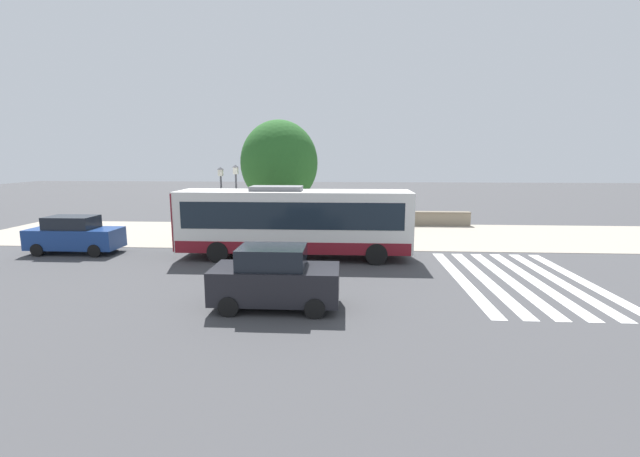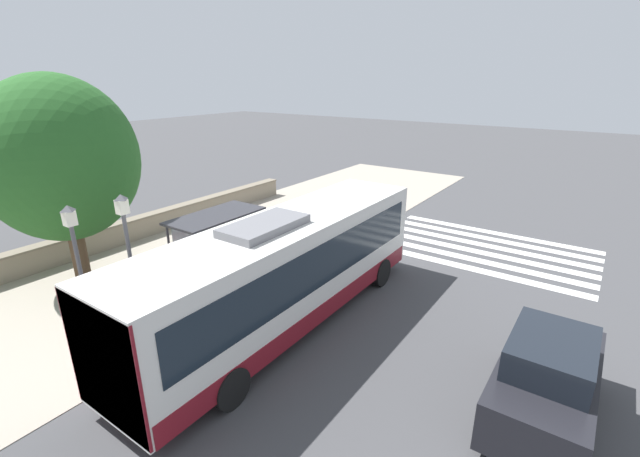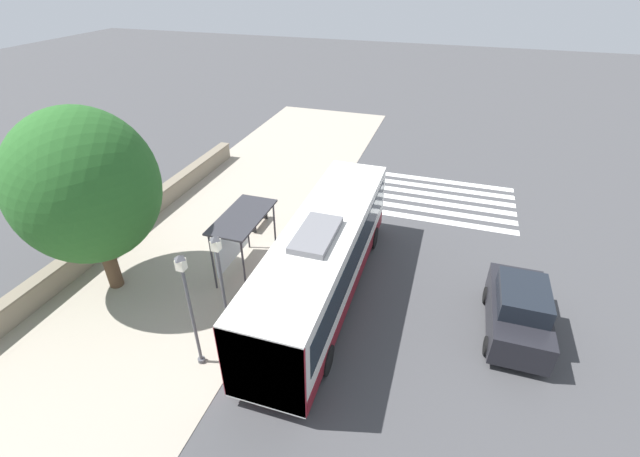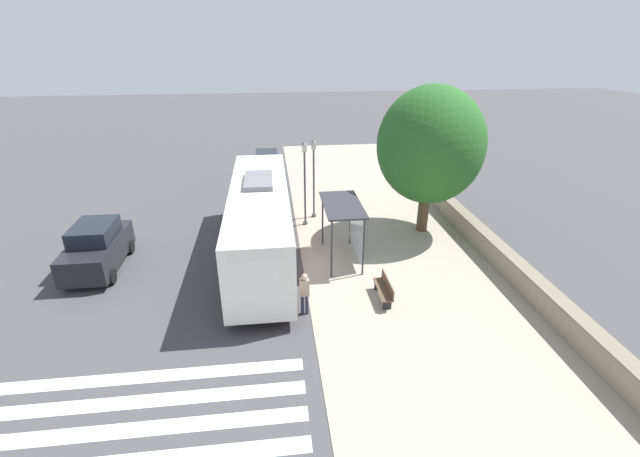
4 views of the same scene
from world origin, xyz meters
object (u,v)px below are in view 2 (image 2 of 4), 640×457
Objects in this scene: bus at (286,269)px; bus_shelter at (214,227)px; bench at (262,239)px; street_lamp_near at (131,264)px; parked_car_far_lane at (546,379)px; pedestrian at (328,239)px; street_lamp_far at (81,275)px; shade_tree at (60,160)px.

bus is 3.79m from bus_shelter.
bench is 0.37× the size of street_lamp_near.
bench is at bearing 161.85° from parked_car_far_lane.
pedestrian is at bearing 10.19° from bench.
bus is at bearing 56.93° from street_lamp_far.
parked_car_far_lane is (8.55, -4.38, 0.00)m from pedestrian.
shade_tree is at bearing 166.46° from street_lamp_near.
bus_shelter is 0.45× the size of shade_tree.
street_lamp_far is 0.59× the size of shade_tree.
street_lamp_far is (-2.83, -4.35, 0.75)m from bus.
street_lamp_near is 0.61× the size of shade_tree.
pedestrian is 0.41× the size of parked_car_far_lane.
bus_shelter is at bearing 177.83° from parked_car_far_lane.
street_lamp_far is at bearing -119.79° from street_lamp_near.
bus is at bearing 13.28° from shade_tree.
bus_shelter reaches higher than pedestrian.
parked_car_far_lane is (11.65, -3.82, 0.51)m from bench.
bus_shelter reaches higher than parked_car_far_lane.
bus reaches higher than pedestrian.
parked_car_far_lane reaches higher than pedestrian.
pedestrian is 0.39× the size of street_lamp_far.
street_lamp_near reaches higher than parked_car_far_lane.
bus is 3.38× the size of bus_shelter.
street_lamp_far is 6.18m from shade_tree.
bus_shelter is at bearing 100.03° from street_lamp_far.
street_lamp_far is at bearing -98.12° from pedestrian.
shade_tree is at bearing 155.76° from street_lamp_far.
street_lamp_far is at bearing -77.74° from bench.
bus is at bearing -9.56° from bus_shelter.
street_lamp_far is 10.96m from parked_car_far_lane.
pedestrian is 9.18m from street_lamp_far.
pedestrian is 0.38× the size of street_lamp_near.
bus_shelter is at bearing 109.91° from street_lamp_near.
shade_tree is (-6.65, -6.53, 3.47)m from pedestrian.
bench is 0.39× the size of street_lamp_far.
bench is (-0.94, 3.41, -1.72)m from bus_shelter.
street_lamp_near is at bearing -13.54° from shade_tree.
street_lamp_far is (1.82, -8.39, 2.09)m from bench.
street_lamp_near is at bearing -158.84° from parked_car_far_lane.
bench is at bearing 59.32° from shade_tree.
pedestrian is 8.16m from street_lamp_near.
street_lamp_far reaches higher than bench.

